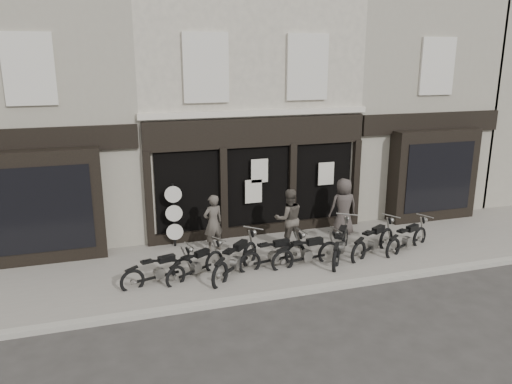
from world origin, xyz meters
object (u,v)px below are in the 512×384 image
object	(u,v)px
motorcycle_7	(407,241)
advert_sign_post	(174,218)
motorcycle_5	(341,246)
man_centre	(289,218)
man_right	(343,207)
motorcycle_0	(159,272)
motorcycle_2	(236,262)
motorcycle_6	(373,243)
man_left	(213,223)
motorcycle_1	(196,267)
motorcycle_3	(274,256)
motorcycle_4	(307,255)

from	to	relation	value
motorcycle_7	advert_sign_post	bearing A→B (deg)	136.16
motorcycle_5	man_centre	world-z (taller)	man_centre
motorcycle_5	man_right	bearing A→B (deg)	7.19
motorcycle_0	motorcycle_7	distance (m)	7.35
motorcycle_2	motorcycle_6	bearing A→B (deg)	-43.16
motorcycle_0	man_left	xyz separation A→B (m)	(1.81, 1.72, 0.60)
motorcycle_0	man_centre	size ratio (longest dim) A/B	1.08
motorcycle_1	motorcycle_7	world-z (taller)	motorcycle_7
motorcycle_7	man_right	distance (m)	2.27
motorcycle_7	man_right	xyz separation A→B (m)	(-1.24, 1.78, 0.65)
motorcycle_7	man_centre	size ratio (longest dim) A/B	1.08
man_centre	motorcycle_1	bearing A→B (deg)	24.72
motorcycle_5	man_right	distance (m)	2.04
motorcycle_0	motorcycle_7	bearing A→B (deg)	-15.27
motorcycle_3	man_centre	world-z (taller)	man_centre
motorcycle_1	motorcycle_2	size ratio (longest dim) A/B	0.97
motorcycle_7	man_centre	world-z (taller)	man_centre
motorcycle_5	man_left	xyz separation A→B (m)	(-3.37, 1.62, 0.53)
man_right	advert_sign_post	size ratio (longest dim) A/B	0.89
motorcycle_5	motorcycle_3	bearing A→B (deg)	125.36
motorcycle_4	motorcycle_6	size ratio (longest dim) A/B	1.05
motorcycle_0	motorcycle_2	xyz separation A→B (m)	(2.03, -0.04, 0.06)
motorcycle_0	man_left	world-z (taller)	man_left
motorcycle_5	motorcycle_7	size ratio (longest dim) A/B	1.04
motorcycle_4	advert_sign_post	world-z (taller)	advert_sign_post
motorcycle_2	motorcycle_3	xyz separation A→B (m)	(1.12, 0.15, -0.04)
motorcycle_1	motorcycle_6	distance (m)	5.26
man_left	man_centre	size ratio (longest dim) A/B	0.94
motorcycle_3	motorcycle_7	xyz separation A→B (m)	(4.21, -0.07, -0.00)
motorcycle_3	motorcycle_5	xyz separation A→B (m)	(2.04, -0.01, 0.05)
motorcycle_3	motorcycle_6	xyz separation A→B (m)	(3.09, -0.02, 0.02)
motorcycle_1	motorcycle_2	distance (m)	1.06
motorcycle_0	motorcycle_5	bearing A→B (deg)	-14.47
motorcycle_4	motorcycle_6	xyz separation A→B (m)	(2.18, 0.18, 0.02)
advert_sign_post	man_right	bearing A→B (deg)	0.94
motorcycle_6	motorcycle_3	bearing A→B (deg)	150.79
motorcycle_0	motorcycle_1	world-z (taller)	motorcycle_0
motorcycle_3	man_left	xyz separation A→B (m)	(-1.34, 1.61, 0.58)
motorcycle_4	motorcycle_0	bearing A→B (deg)	171.75
man_centre	man_right	world-z (taller)	man_right
motorcycle_3	man_left	size ratio (longest dim) A/B	1.22
motorcycle_2	motorcycle_6	size ratio (longest dim) A/B	0.89
motorcycle_0	motorcycle_1	xyz separation A→B (m)	(0.98, 0.09, -0.01)
motorcycle_5	advert_sign_post	distance (m)	5.01
man_centre	man_right	distance (m)	2.14
motorcycle_6	advert_sign_post	size ratio (longest dim) A/B	0.98
motorcycle_1	motorcycle_3	size ratio (longest dim) A/B	0.84
motorcycle_2	motorcycle_4	xyz separation A→B (m)	(2.03, -0.04, -0.03)
motorcycle_4	man_right	size ratio (longest dim) A/B	1.15
motorcycle_0	motorcycle_5	world-z (taller)	motorcycle_5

